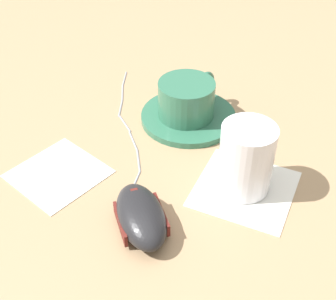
% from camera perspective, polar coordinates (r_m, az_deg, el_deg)
% --- Properties ---
extents(ground_plane, '(3.00, 3.00, 0.00)m').
position_cam_1_polar(ground_plane, '(0.68, 1.97, -1.51)').
color(ground_plane, '#9E7F5B').
extents(saucer, '(0.15, 0.15, 0.01)m').
position_cam_1_polar(saucer, '(0.76, 2.50, 4.06)').
color(saucer, '#2D664C').
rests_on(saucer, ground).
extents(coffee_cup, '(0.12, 0.09, 0.06)m').
position_cam_1_polar(coffee_cup, '(0.74, 2.35, 6.29)').
color(coffee_cup, '#2D664C').
rests_on(coffee_cup, saucer).
extents(computer_mouse, '(0.10, 0.12, 0.04)m').
position_cam_1_polar(computer_mouse, '(0.58, -3.32, -8.03)').
color(computer_mouse, black).
rests_on(computer_mouse, ground).
extents(mouse_cable, '(0.21, 0.25, 0.00)m').
position_cam_1_polar(mouse_cable, '(0.76, -4.92, 3.29)').
color(mouse_cable, gray).
rests_on(mouse_cable, ground).
extents(napkin_under_glass, '(0.17, 0.17, 0.00)m').
position_cam_1_polar(napkin_under_glass, '(0.65, 9.33, -4.64)').
color(napkin_under_glass, silver).
rests_on(napkin_under_glass, ground).
extents(drinking_glass, '(0.07, 0.07, 0.10)m').
position_cam_1_polar(drinking_glass, '(0.62, 9.51, -1.02)').
color(drinking_glass, silver).
rests_on(drinking_glass, napkin_under_glass).
extents(napkin_spare, '(0.12, 0.12, 0.00)m').
position_cam_1_polar(napkin_spare, '(0.68, -13.22, -2.80)').
color(napkin_spare, silver).
rests_on(napkin_spare, ground).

